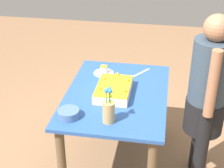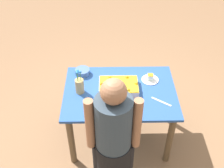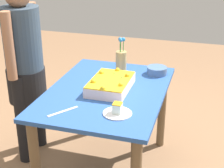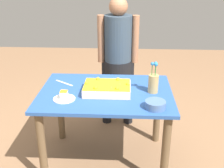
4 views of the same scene
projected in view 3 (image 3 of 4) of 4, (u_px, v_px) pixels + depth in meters
The scene contains 7 objects.
dining_table at pixel (107, 105), 2.60m from camera, with size 1.19×0.85×0.74m.
sheet_cake at pixel (111, 84), 2.53m from camera, with size 0.41×0.28×0.10m.
serving_plate_with_slice at pixel (117, 111), 2.19m from camera, with size 0.19×0.19×0.08m.
cake_knife at pixel (63, 111), 2.22m from camera, with size 0.22×0.02×0.00m, color silver.
flower_vase at pixel (121, 59), 2.88m from camera, with size 0.09×0.09×0.28m.
fruit_bowl at pixel (157, 71), 2.82m from camera, with size 0.16×0.16×0.06m, color #4E6FA0.
person_standing at pixel (25, 62), 2.77m from camera, with size 0.45×0.31×1.49m.
Camera 3 is at (2.21, 0.70, 1.79)m, focal length 55.00 mm.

